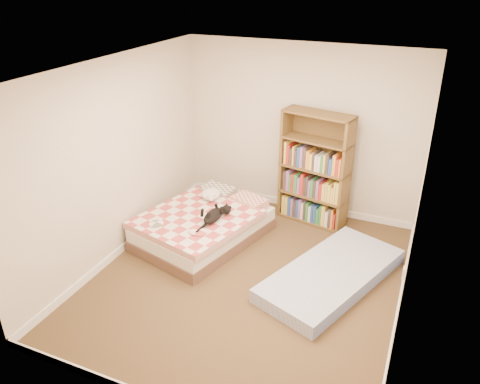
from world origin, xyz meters
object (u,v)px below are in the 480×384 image
at_px(bookshelf, 314,183).
at_px(white_dog, 211,194).
at_px(black_cat, 214,215).
at_px(bed, 205,225).
at_px(floor_mattress, 331,275).

height_order(bookshelf, white_dog, bookshelf).
xyz_separation_m(bookshelf, black_cat, (-0.99, -1.24, -0.10)).
height_order(bed, bookshelf, bookshelf).
xyz_separation_m(floor_mattress, black_cat, (-1.61, 0.14, 0.40)).
xyz_separation_m(bed, bookshelf, (1.21, 1.11, 0.38)).
xyz_separation_m(bed, white_dog, (-0.08, 0.38, 0.28)).
bearing_deg(black_cat, bed, 174.54).
bearing_deg(floor_mattress, black_cat, -164.20).
relative_size(bed, floor_mattress, 1.02).
bearing_deg(white_dog, bed, -62.35).
relative_size(bed, white_dog, 5.62).
distance_m(bookshelf, white_dog, 1.49).
relative_size(floor_mattress, white_dog, 5.49).
distance_m(black_cat, white_dog, 0.60).
bearing_deg(bookshelf, floor_mattress, -53.98).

